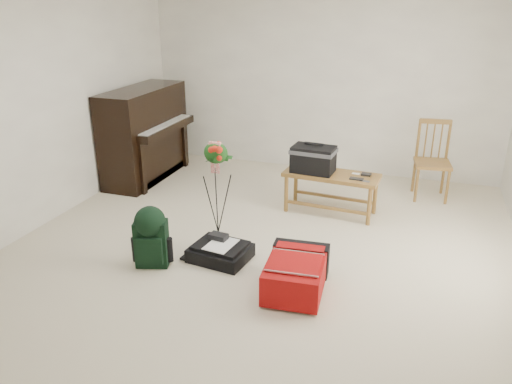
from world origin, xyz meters
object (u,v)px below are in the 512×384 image
(bench, at_px, (319,164))
(green_backpack, at_px, (151,234))
(dining_chair, at_px, (433,161))
(flower_stand, at_px, (217,188))
(red_suitcase, at_px, (297,271))
(black_duffel, at_px, (220,251))
(piano, at_px, (146,136))

(bench, height_order, green_backpack, bench)
(dining_chair, bearing_deg, flower_stand, -147.33)
(red_suitcase, relative_size, black_duffel, 1.26)
(black_duffel, bearing_deg, green_backpack, -143.92)
(piano, distance_m, bench, 2.56)
(black_duffel, distance_m, flower_stand, 0.73)
(dining_chair, xyz_separation_m, green_backpack, (-2.46, -2.68, -0.15))
(bench, relative_size, green_backpack, 1.86)
(piano, xyz_separation_m, flower_stand, (1.63, -1.33, -0.09))
(piano, relative_size, green_backpack, 2.50)
(piano, xyz_separation_m, red_suitcase, (2.71, -2.11, -0.44))
(piano, distance_m, red_suitcase, 3.47)
(bench, xyz_separation_m, green_backpack, (-1.21, -1.76, -0.26))
(dining_chair, xyz_separation_m, red_suitcase, (-1.06, -2.61, -0.31))
(red_suitcase, xyz_separation_m, black_duffel, (-0.83, 0.24, -0.08))
(green_backpack, bearing_deg, black_duffel, 11.86)
(black_duffel, height_order, flower_stand, flower_stand)
(bench, bearing_deg, red_suitcase, -79.29)
(bench, xyz_separation_m, dining_chair, (1.25, 0.92, -0.11))
(flower_stand, bearing_deg, piano, 141.66)
(bench, bearing_deg, green_backpack, -120.29)
(green_backpack, distance_m, flower_stand, 0.93)
(dining_chair, distance_m, green_backpack, 3.64)
(bench, distance_m, dining_chair, 1.56)
(dining_chair, relative_size, red_suitcase, 1.29)
(red_suitcase, xyz_separation_m, flower_stand, (-1.09, 0.78, 0.35))
(red_suitcase, relative_size, flower_stand, 0.72)
(piano, height_order, green_backpack, piano)
(bench, relative_size, red_suitcase, 1.48)
(red_suitcase, distance_m, green_backpack, 1.41)
(black_duffel, distance_m, green_backpack, 0.69)
(black_duffel, xyz_separation_m, flower_stand, (-0.25, 0.54, 0.43))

